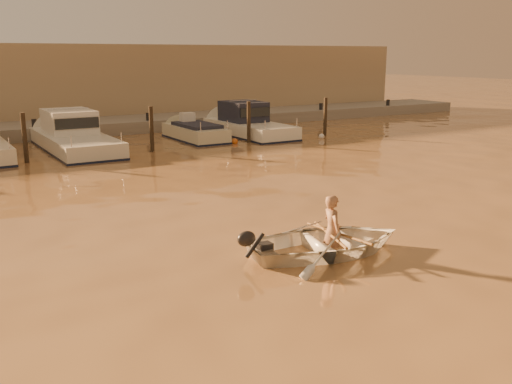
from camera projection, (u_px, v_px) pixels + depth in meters
ground_plane at (366, 230)px, 14.06m from camera, size 160.00×160.00×0.00m
dinghy at (328, 242)px, 12.39m from camera, size 3.92×3.10×0.73m
person at (332, 231)px, 12.37m from camera, size 0.48×0.64×1.59m
outboard_motor at (264, 249)px, 11.86m from camera, size 0.96×0.55×0.70m
oar_port at (338, 233)px, 12.44m from camera, size 0.14×2.10×0.13m
oar_starboard at (330, 234)px, 12.37m from camera, size 0.77×2.00×0.13m
moored_boat_2 at (74, 136)px, 25.66m from camera, size 2.50×8.31×1.75m
moored_boat_3 at (195, 135)px, 28.78m from camera, size 1.77×5.22×0.95m
moored_boat_4 at (249, 124)px, 30.30m from camera, size 2.33×7.15×1.75m
piling_1 at (25, 141)px, 22.53m from camera, size 0.18×0.18×2.20m
piling_2 at (152, 131)px, 25.21m from camera, size 0.18×0.18×2.20m
piling_3 at (249, 124)px, 27.73m from camera, size 0.18×0.18×2.20m
piling_4 at (325, 119)px, 30.11m from camera, size 0.18×0.18×2.20m
fender_c at (99, 159)px, 22.92m from camera, size 0.30×0.30×0.30m
fender_d at (235, 142)px, 27.61m from camera, size 0.30×0.30×0.30m
fender_e at (322, 137)px, 29.28m from camera, size 0.30×0.30×0.30m
quay at (105, 129)px, 31.88m from camera, size 52.00×4.00×1.00m
waterfront_building at (77, 84)px, 35.91m from camera, size 46.00×7.00×4.80m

